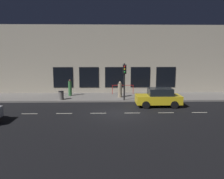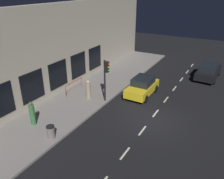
% 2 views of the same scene
% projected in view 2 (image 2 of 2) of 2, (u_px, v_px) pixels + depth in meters
% --- Properties ---
extents(ground_plane, '(60.00, 60.00, 0.00)m').
position_uv_depth(ground_plane, '(151.00, 119.00, 16.56)').
color(ground_plane, black).
extents(sidewalk, '(4.50, 32.00, 0.15)m').
position_uv_depth(sidewalk, '(81.00, 99.00, 19.32)').
color(sidewalk, gray).
rests_on(sidewalk, ground).
extents(building_facade, '(0.65, 32.00, 7.57)m').
position_uv_depth(building_facade, '(53.00, 52.00, 18.92)').
color(building_facade, '#B2A893').
rests_on(building_facade, ground).
extents(lane_centre_line, '(0.12, 27.20, 0.01)m').
position_uv_depth(lane_centre_line, '(156.00, 113.00, 17.36)').
color(lane_centre_line, beige).
rests_on(lane_centre_line, ground).
extents(traffic_light, '(0.48, 0.32, 3.44)m').
position_uv_depth(traffic_light, '(106.00, 73.00, 17.93)').
color(traffic_light, black).
rests_on(traffic_light, sidewalk).
extents(parked_car_0, '(2.10, 4.45, 1.58)m').
position_uv_depth(parked_car_0, '(208.00, 71.00, 23.56)').
color(parked_car_0, black).
rests_on(parked_car_0, ground).
extents(parked_car_1, '(1.88, 3.82, 1.58)m').
position_uv_depth(parked_car_1, '(142.00, 86.00, 19.97)').
color(parked_car_1, gold).
rests_on(parked_car_1, ground).
extents(pedestrian_0, '(0.43, 0.43, 1.70)m').
position_uv_depth(pedestrian_0, '(32.00, 114.00, 15.42)').
color(pedestrian_0, '#336B38').
rests_on(pedestrian_0, sidewalk).
extents(pedestrian_1, '(0.57, 0.57, 1.60)m').
position_uv_depth(pedestrian_1, '(88.00, 90.00, 19.06)').
color(pedestrian_1, gray).
rests_on(pedestrian_1, sidewalk).
extents(trash_bin, '(0.52, 0.52, 0.82)m').
position_uv_depth(trash_bin, '(51.00, 132.00, 14.21)').
color(trash_bin, slate).
rests_on(trash_bin, sidewalk).
extents(red_railing, '(0.05, 2.30, 0.97)m').
position_uv_depth(red_railing, '(74.00, 84.00, 20.22)').
color(red_railing, red).
rests_on(red_railing, sidewalk).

